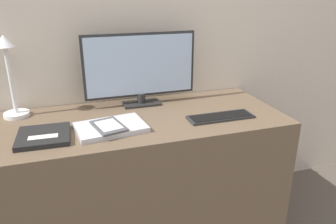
{
  "coord_description": "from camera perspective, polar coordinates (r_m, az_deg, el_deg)",
  "views": [
    {
      "loc": [
        -0.33,
        -1.24,
        1.35
      ],
      "look_at": [
        0.11,
        0.12,
        0.79
      ],
      "focal_mm": 35.0,
      "sensor_mm": 36.0,
      "label": 1
    }
  ],
  "objects": [
    {
      "name": "wall_back",
      "position": [
        1.85,
        -7.75,
        16.4
      ],
      "size": [
        3.6,
        0.05,
        2.4
      ],
      "color": "beige",
      "rests_on": "ground_plane"
    },
    {
      "name": "desk",
      "position": [
        1.81,
        -4.44,
        -11.8
      ],
      "size": [
        1.44,
        0.61,
        0.73
      ],
      "color": "brown",
      "rests_on": "ground_plane"
    },
    {
      "name": "monitor",
      "position": [
        1.77,
        -4.84,
        7.64
      ],
      "size": [
        0.61,
        0.11,
        0.39
      ],
      "color": "#262626",
      "rests_on": "desk"
    },
    {
      "name": "keyboard",
      "position": [
        1.65,
        9.13,
        -0.83
      ],
      "size": [
        0.33,
        0.11,
        0.01
      ],
      "color": "#282828",
      "rests_on": "desk"
    },
    {
      "name": "laptop",
      "position": [
        1.52,
        -9.93,
        -2.67
      ],
      "size": [
        0.33,
        0.25,
        0.02
      ],
      "color": "#BCBCC1",
      "rests_on": "desk"
    },
    {
      "name": "ereader",
      "position": [
        1.49,
        -10.3,
        -2.4
      ],
      "size": [
        0.16,
        0.2,
        0.01
      ],
      "color": "#4C4C51",
      "rests_on": "laptop"
    },
    {
      "name": "desk_lamp",
      "position": [
        1.76,
        -25.87,
        6.04
      ],
      "size": [
        0.13,
        0.13,
        0.4
      ],
      "color": "white",
      "rests_on": "desk"
    },
    {
      "name": "notebook",
      "position": [
        1.51,
        -20.84,
        -3.94
      ],
      "size": [
        0.22,
        0.23,
        0.02
      ],
      "color": "black",
      "rests_on": "desk"
    }
  ]
}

